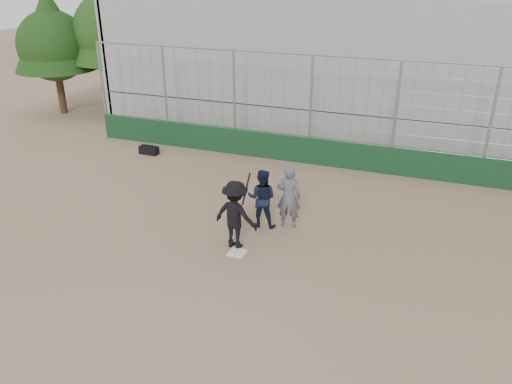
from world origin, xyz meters
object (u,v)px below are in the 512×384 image
(batter_at_plate, at_px, (235,215))
(catcher_crouched, at_px, (262,208))
(umpire, at_px, (289,200))
(equipment_bag, at_px, (149,150))

(batter_at_plate, height_order, catcher_crouched, batter_at_plate)
(catcher_crouched, xyz_separation_m, umpire, (0.70, 0.27, 0.25))
(catcher_crouched, xyz_separation_m, equipment_bag, (-6.24, 4.08, -0.42))
(catcher_crouched, height_order, umpire, umpire)
(batter_at_plate, height_order, equipment_bag, batter_at_plate)
(umpire, bearing_deg, equipment_bag, -39.42)
(batter_at_plate, bearing_deg, umpire, 58.75)
(equipment_bag, bearing_deg, batter_at_plate, -41.92)
(umpire, height_order, equipment_bag, umpire)
(umpire, xyz_separation_m, equipment_bag, (-6.94, 3.81, -0.67))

